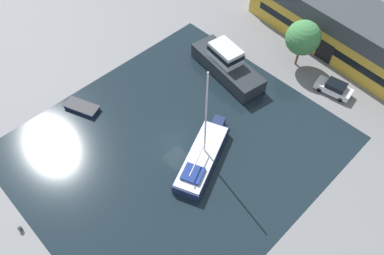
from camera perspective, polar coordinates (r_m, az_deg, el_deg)
ground_plane at (r=40.73m, az=-2.43°, el=-2.74°), size 440.00×440.00×0.00m
water_canal at (r=40.73m, az=-2.43°, el=-2.74°), size 28.70×32.22×0.01m
warehouse_building at (r=53.57m, az=22.54°, el=13.75°), size 28.91×10.40×6.21m
quay_tree_near_building at (r=48.42m, az=16.55°, el=12.97°), size 4.26×4.26×6.37m
parked_car at (r=48.21m, az=20.83°, el=5.68°), size 4.57×2.54×1.61m
sailboat_moored at (r=39.05m, az=1.61°, el=-4.46°), size 6.22×10.24×12.31m
motor_cruiser at (r=47.27m, az=5.32°, el=9.52°), size 11.14×5.24×3.89m
small_dinghy at (r=45.56m, az=-16.44°, el=2.98°), size 4.43×3.13×0.54m
mooring_bollard at (r=39.10m, az=-24.74°, el=-13.81°), size 0.38×0.38×0.66m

